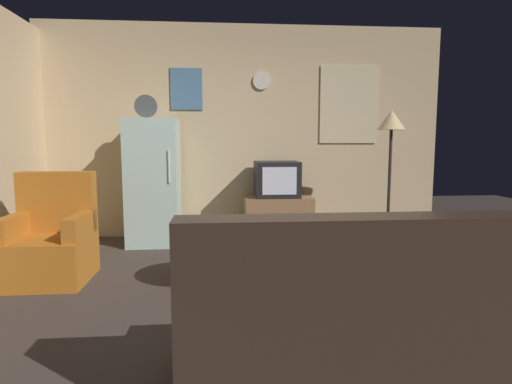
{
  "coord_description": "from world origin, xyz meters",
  "views": [
    {
      "loc": [
        -0.32,
        -3.17,
        1.24
      ],
      "look_at": [
        0.03,
        0.9,
        0.75
      ],
      "focal_mm": 29.78,
      "sensor_mm": 36.0,
      "label": 1
    }
  ],
  "objects_px": {
    "standing_lamp": "(391,131)",
    "mug_ceramic_tan": "(217,233)",
    "coffee_table": "(222,260)",
    "remote_control": "(214,235)",
    "tv_stand": "(278,218)",
    "mug_ceramic_white": "(210,232)",
    "fridge": "(154,182)",
    "book_stack": "(333,239)",
    "wine_glass": "(220,227)",
    "crt_tv": "(277,179)",
    "couch": "(351,327)",
    "armchair": "(51,243)"
  },
  "relations": [
    {
      "from": "mug_ceramic_white",
      "to": "armchair",
      "type": "relative_size",
      "value": 0.09
    },
    {
      "from": "tv_stand",
      "to": "mug_ceramic_white",
      "type": "distance_m",
      "value": 1.95
    },
    {
      "from": "tv_stand",
      "to": "coffee_table",
      "type": "distance_m",
      "value": 1.81
    },
    {
      "from": "wine_glass",
      "to": "coffee_table",
      "type": "bearing_deg",
      "value": 75.56
    },
    {
      "from": "tv_stand",
      "to": "wine_glass",
      "type": "height_order",
      "value": "wine_glass"
    },
    {
      "from": "crt_tv",
      "to": "couch",
      "type": "xyz_separation_m",
      "value": [
        -0.06,
        -3.25,
        -0.46
      ]
    },
    {
      "from": "tv_stand",
      "to": "mug_ceramic_white",
      "type": "height_order",
      "value": "tv_stand"
    },
    {
      "from": "armchair",
      "to": "fridge",
      "type": "bearing_deg",
      "value": 60.97
    },
    {
      "from": "crt_tv",
      "to": "fridge",
      "type": "bearing_deg",
      "value": -176.9
    },
    {
      "from": "mug_ceramic_tan",
      "to": "mug_ceramic_white",
      "type": "bearing_deg",
      "value": 158.06
    },
    {
      "from": "wine_glass",
      "to": "tv_stand",
      "type": "bearing_deg",
      "value": 67.07
    },
    {
      "from": "coffee_table",
      "to": "armchair",
      "type": "xyz_separation_m",
      "value": [
        -1.53,
        0.28,
        0.12
      ]
    },
    {
      "from": "coffee_table",
      "to": "mug_ceramic_white",
      "type": "distance_m",
      "value": 0.3
    },
    {
      "from": "wine_glass",
      "to": "standing_lamp",
      "type": "bearing_deg",
      "value": 32.19
    },
    {
      "from": "coffee_table",
      "to": "remote_control",
      "type": "relative_size",
      "value": 4.8
    },
    {
      "from": "book_stack",
      "to": "armchair",
      "type": "bearing_deg",
      "value": -157.78
    },
    {
      "from": "remote_control",
      "to": "couch",
      "type": "xyz_separation_m",
      "value": [
        0.71,
        -1.52,
        -0.14
      ]
    },
    {
      "from": "tv_stand",
      "to": "book_stack",
      "type": "height_order",
      "value": "tv_stand"
    },
    {
      "from": "crt_tv",
      "to": "coffee_table",
      "type": "xyz_separation_m",
      "value": [
        -0.69,
        -1.66,
        -0.55
      ]
    },
    {
      "from": "fridge",
      "to": "remote_control",
      "type": "xyz_separation_m",
      "value": [
        0.74,
        -1.65,
        -0.3
      ]
    },
    {
      "from": "coffee_table",
      "to": "mug_ceramic_tan",
      "type": "distance_m",
      "value": 0.29
    },
    {
      "from": "fridge",
      "to": "coffee_table",
      "type": "distance_m",
      "value": 1.85
    },
    {
      "from": "tv_stand",
      "to": "couch",
      "type": "height_order",
      "value": "couch"
    },
    {
      "from": "tv_stand",
      "to": "remote_control",
      "type": "bearing_deg",
      "value": -114.28
    },
    {
      "from": "standing_lamp",
      "to": "mug_ceramic_tan",
      "type": "distance_m",
      "value": 2.53
    },
    {
      "from": "tv_stand",
      "to": "book_stack",
      "type": "xyz_separation_m",
      "value": [
        0.66,
        -0.19,
        -0.24
      ]
    },
    {
      "from": "mug_ceramic_tan",
      "to": "fridge",
      "type": "bearing_deg",
      "value": 114.26
    },
    {
      "from": "mug_ceramic_white",
      "to": "armchair",
      "type": "bearing_deg",
      "value": 165.15
    },
    {
      "from": "tv_stand",
      "to": "mug_ceramic_white",
      "type": "xyz_separation_m",
      "value": [
        -0.81,
        -1.76,
        0.21
      ]
    },
    {
      "from": "coffee_table",
      "to": "mug_ceramic_white",
      "type": "bearing_deg",
      "value": -134.76
    },
    {
      "from": "crt_tv",
      "to": "armchair",
      "type": "height_order",
      "value": "crt_tv"
    },
    {
      "from": "mug_ceramic_white",
      "to": "mug_ceramic_tan",
      "type": "relative_size",
      "value": 1.0
    },
    {
      "from": "crt_tv",
      "to": "book_stack",
      "type": "relative_size",
      "value": 2.53
    },
    {
      "from": "crt_tv",
      "to": "wine_glass",
      "type": "distance_m",
      "value": 1.87
    },
    {
      "from": "tv_stand",
      "to": "remote_control",
      "type": "xyz_separation_m",
      "value": [
        -0.78,
        -1.73,
        0.18
      ]
    },
    {
      "from": "armchair",
      "to": "couch",
      "type": "bearing_deg",
      "value": -40.84
    },
    {
      "from": "standing_lamp",
      "to": "wine_glass",
      "type": "height_order",
      "value": "standing_lamp"
    },
    {
      "from": "armchair",
      "to": "couch",
      "type": "distance_m",
      "value": 2.86
    },
    {
      "from": "tv_stand",
      "to": "book_stack",
      "type": "distance_m",
      "value": 0.73
    },
    {
      "from": "fridge",
      "to": "crt_tv",
      "type": "distance_m",
      "value": 1.5
    },
    {
      "from": "mug_ceramic_white",
      "to": "mug_ceramic_tan",
      "type": "distance_m",
      "value": 0.06
    },
    {
      "from": "tv_stand",
      "to": "crt_tv",
      "type": "height_order",
      "value": "crt_tv"
    },
    {
      "from": "coffee_table",
      "to": "standing_lamp",
      "type": "bearing_deg",
      "value": 31.3
    },
    {
      "from": "remote_control",
      "to": "coffee_table",
      "type": "bearing_deg",
      "value": 20.71
    },
    {
      "from": "standing_lamp",
      "to": "mug_ceramic_white",
      "type": "height_order",
      "value": "standing_lamp"
    },
    {
      "from": "standing_lamp",
      "to": "coffee_table",
      "type": "bearing_deg",
      "value": -148.7
    },
    {
      "from": "crt_tv",
      "to": "coffee_table",
      "type": "height_order",
      "value": "crt_tv"
    },
    {
      "from": "mug_ceramic_white",
      "to": "book_stack",
      "type": "height_order",
      "value": "mug_ceramic_white"
    },
    {
      "from": "tv_stand",
      "to": "mug_ceramic_tan",
      "type": "height_order",
      "value": "tv_stand"
    },
    {
      "from": "book_stack",
      "to": "fridge",
      "type": "bearing_deg",
      "value": 177.06
    }
  ]
}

